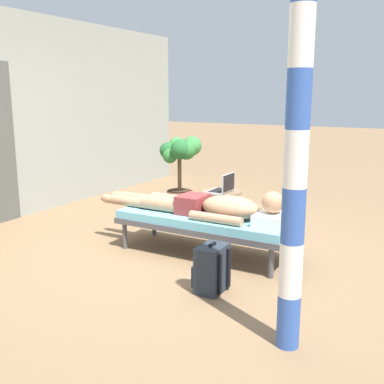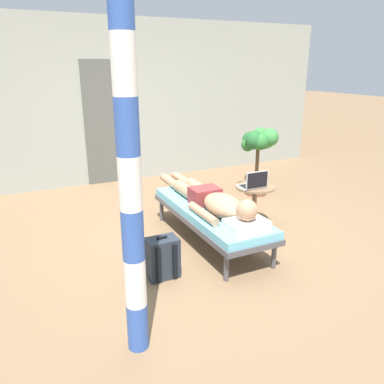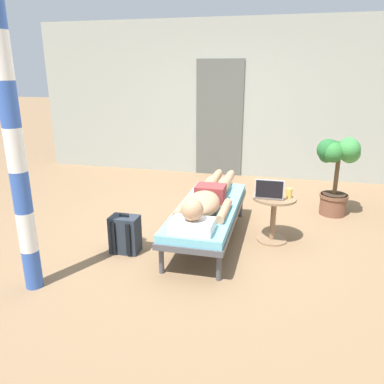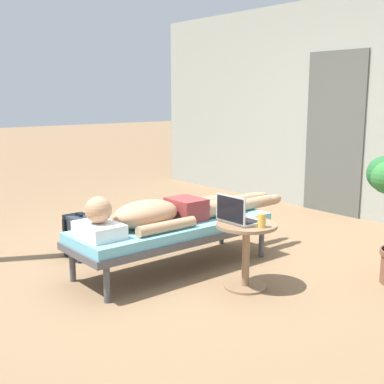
# 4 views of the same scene
# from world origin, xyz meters

# --- Properties ---
(ground_plane) EXTENTS (40.00, 40.00, 0.00)m
(ground_plane) POSITION_xyz_m (0.00, 0.00, 0.00)
(ground_plane) COLOR #846647
(house_wall_back) EXTENTS (7.60, 0.20, 2.70)m
(house_wall_back) POSITION_xyz_m (0.09, 2.80, 1.35)
(house_wall_back) COLOR #999E93
(house_wall_back) RESTS_ON ground
(house_door_panel) EXTENTS (0.84, 0.03, 2.04)m
(house_door_panel) POSITION_xyz_m (-0.30, 2.69, 1.02)
(house_door_panel) COLOR #545651
(house_door_panel) RESTS_ON ground
(lounge_chair) EXTENTS (0.65, 1.86, 0.42)m
(lounge_chair) POSITION_xyz_m (0.09, -0.17, 0.35)
(lounge_chair) COLOR #4C4C51
(lounge_chair) RESTS_ON ground
(person_reclining) EXTENTS (0.53, 2.17, 0.32)m
(person_reclining) POSITION_xyz_m (0.09, -0.22, 0.52)
(person_reclining) COLOR white
(person_reclining) RESTS_ON lounge_chair
(side_table) EXTENTS (0.48, 0.48, 0.52)m
(side_table) POSITION_xyz_m (0.81, -0.01, 0.36)
(side_table) COLOR #8C6B4C
(side_table) RESTS_ON ground
(laptop) EXTENTS (0.31, 0.24, 0.23)m
(laptop) POSITION_xyz_m (0.75, -0.06, 0.58)
(laptop) COLOR silver
(laptop) RESTS_ON side_table
(drink_glass) EXTENTS (0.06, 0.06, 0.11)m
(drink_glass) POSITION_xyz_m (0.96, 0.00, 0.58)
(drink_glass) COLOR gold
(drink_glass) RESTS_ON side_table
(backpack) EXTENTS (0.30, 0.26, 0.42)m
(backpack) POSITION_xyz_m (-0.70, -0.66, 0.20)
(backpack) COLOR #262D38
(backpack) RESTS_ON ground
(potted_plant) EXTENTS (0.55, 0.58, 1.06)m
(potted_plant) POSITION_xyz_m (1.55, 1.00, 0.69)
(potted_plant) COLOR brown
(potted_plant) RESTS_ON ground
(porch_post) EXTENTS (0.15, 0.15, 2.50)m
(porch_post) POSITION_xyz_m (-1.23, -1.50, 1.25)
(porch_post) COLOR #3359B2
(porch_post) RESTS_ON ground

